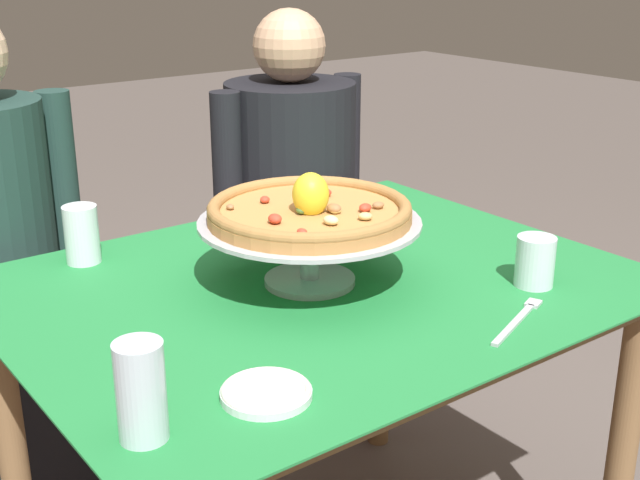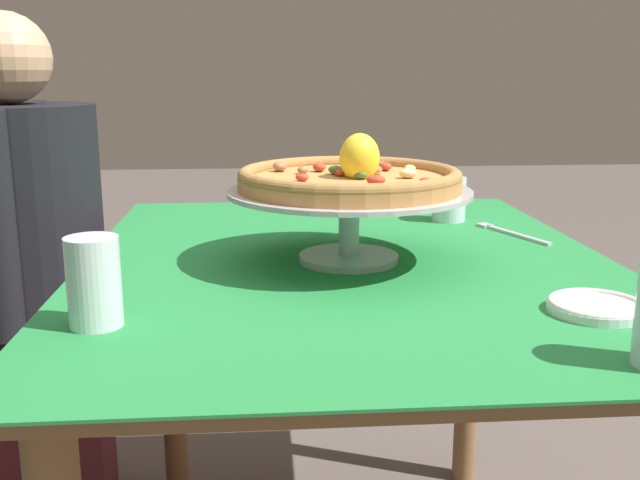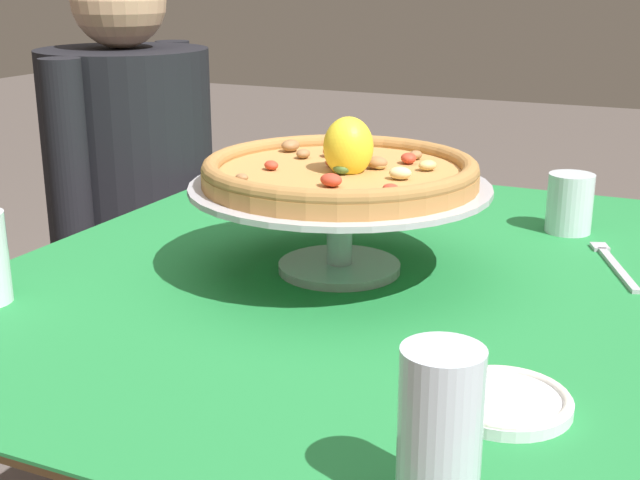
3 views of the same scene
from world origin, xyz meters
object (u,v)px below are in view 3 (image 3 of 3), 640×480
Objects in this scene: pizza_stand at (338,205)px; water_glass_front_right at (569,207)px; side_plate at (504,400)px; diner_right at (134,234)px; pizza at (339,170)px; dinner_fork at (613,263)px; water_glass_front_left at (439,442)px.

pizza_stand is 4.33× the size of water_glass_front_right.
pizza_stand is 0.44m from side_plate.
diner_right is at bearing 53.37° from side_plate.
pizza reaches higher than dinner_fork.
pizza_stand reaches higher than side_plate.
water_glass_front_right is at bearing -38.31° from pizza.
pizza is at bearing 45.55° from side_plate.
water_glass_front_left is 0.68× the size of dinner_fork.
diner_right reaches higher than pizza_stand.
water_glass_front_right is 0.64m from side_plate.
side_plate is 0.65× the size of dinner_fork.
pizza reaches higher than side_plate.
water_glass_front_right is (0.82, 0.03, -0.02)m from water_glass_front_left.
side_plate is at bearing -3.20° from water_glass_front_left.
side_plate is (-0.30, -0.31, -0.09)m from pizza_stand.
dinner_fork is at bearing -103.59° from diner_right.
water_glass_front_left is 0.11× the size of diner_right.
pizza reaches higher than pizza_stand.
dinner_fork is at bearing -148.41° from water_glass_front_right.
side_plate is at bearing -126.63° from diner_right.
water_glass_front_left is 0.82m from water_glass_front_right.
pizza is 2.86× the size of side_plate.
pizza_stand is 0.57m from water_glass_front_left.
water_glass_front_left is (-0.49, -0.30, -0.09)m from pizza.
water_glass_front_left reaches higher than side_plate.
water_glass_front_right is 0.73× the size of side_plate.
water_glass_front_right is at bearing 31.59° from dinner_fork.
water_glass_front_left is at bearing -133.15° from diner_right.
diner_right is (0.44, 0.69, -0.25)m from pizza_stand.
water_glass_front_right is 0.99m from diner_right.
pizza_stand is 0.35× the size of diner_right.
pizza_stand is 0.86m from diner_right.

